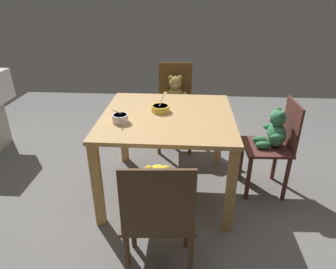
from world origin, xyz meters
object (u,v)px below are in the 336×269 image
Objects in this scene: dining_table at (168,127)px; porridge_bowl_yellow_center at (160,108)px; porridge_bowl_white_near_left at (120,118)px; teddy_chair_near_front at (159,206)px; teddy_chair_near_right at (274,138)px; teddy_chair_far_center at (175,101)px.

dining_table is 0.16m from porridge_bowl_yellow_center.
dining_table is 0.41m from porridge_bowl_white_near_left.
teddy_chair_near_front is at bearing -85.55° from porridge_bowl_yellow_center.
teddy_chair_near_front is 1.26m from teddy_chair_near_right.
dining_table is 0.88m from teddy_chair_near_right.
porridge_bowl_white_near_left is (-0.35, 0.68, 0.24)m from teddy_chair_near_front.
teddy_chair_far_center is 1.16m from teddy_chair_near_right.
teddy_chair_near_right reaches higher than dining_table.
porridge_bowl_yellow_center is at bearing 136.07° from dining_table.
teddy_chair_near_front and porridge_bowl_yellow_center have the same top height.
teddy_chair_near_right is 1.25m from porridge_bowl_white_near_left.
teddy_chair_near_front is at bearing -89.42° from dining_table.
teddy_chair_near_right is at bearing 4.42° from dining_table.
teddy_chair_far_center is at bearing 84.08° from porridge_bowl_yellow_center.
dining_table is at bearing 2.16° from teddy_chair_near_right.
porridge_bowl_white_near_left is (-0.28, -0.23, 0.01)m from porridge_bowl_yellow_center.
dining_table is 0.86m from teddy_chair_near_front.
porridge_bowl_yellow_center is (-0.07, 0.91, 0.23)m from teddy_chair_near_front.
porridge_bowl_white_near_left is at bearing -21.38° from teddy_chair_far_center.
teddy_chair_near_right is at bearing -47.20° from teddy_chair_near_front.
teddy_chair_near_right is at bearing 0.45° from porridge_bowl_yellow_center.
porridge_bowl_white_near_left is at bearing 23.07° from teddy_chair_near_front.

